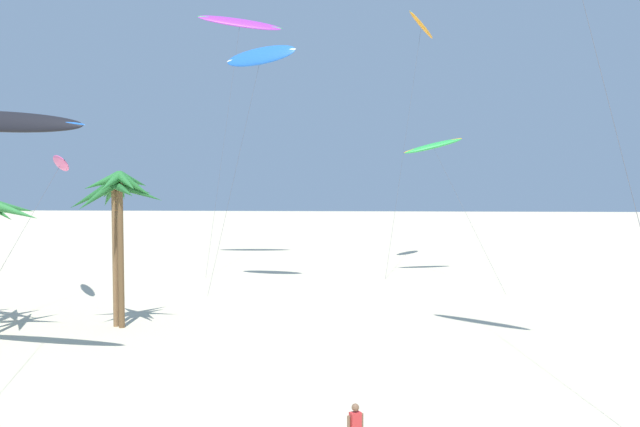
{
  "coord_description": "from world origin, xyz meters",
  "views": [
    {
      "loc": [
        0.84,
        -3.99,
        7.96
      ],
      "look_at": [
        -0.5,
        22.88,
        6.48
      ],
      "focal_mm": 38.26,
      "sensor_mm": 36.0,
      "label": 1
    }
  ],
  "objects_px": {
    "flying_kite_0": "(261,56)",
    "flying_kite_1": "(61,163)",
    "palm_tree_4": "(115,200)",
    "palm_tree_3": "(120,195)",
    "flying_kite_5": "(433,146)",
    "flying_kite_6": "(421,25)",
    "flying_kite_2": "(240,23)"
  },
  "relations": [
    {
      "from": "flying_kite_0",
      "to": "flying_kite_2",
      "type": "xyz_separation_m",
      "value": [
        -3.87,
        14.41,
        5.52
      ]
    },
    {
      "from": "palm_tree_3",
      "to": "flying_kite_0",
      "type": "bearing_deg",
      "value": 66.88
    },
    {
      "from": "flying_kite_5",
      "to": "flying_kite_6",
      "type": "relative_size",
      "value": 0.5
    },
    {
      "from": "flying_kite_1",
      "to": "flying_kite_6",
      "type": "height_order",
      "value": "flying_kite_6"
    },
    {
      "from": "flying_kite_1",
      "to": "flying_kite_6",
      "type": "xyz_separation_m",
      "value": [
        24.37,
        18.4,
        12.36
      ]
    },
    {
      "from": "flying_kite_0",
      "to": "flying_kite_5",
      "type": "height_order",
      "value": "flying_kite_0"
    },
    {
      "from": "flying_kite_2",
      "to": "flying_kite_1",
      "type": "bearing_deg",
      "value": -111.88
    },
    {
      "from": "palm_tree_4",
      "to": "flying_kite_1",
      "type": "height_order",
      "value": "flying_kite_1"
    },
    {
      "from": "flying_kite_0",
      "to": "flying_kite_6",
      "type": "height_order",
      "value": "flying_kite_6"
    },
    {
      "from": "flying_kite_5",
      "to": "flying_kite_6",
      "type": "xyz_separation_m",
      "value": [
        -0.45,
        5.79,
        10.77
      ]
    },
    {
      "from": "flying_kite_1",
      "to": "flying_kite_2",
      "type": "relative_size",
      "value": 0.54
    },
    {
      "from": "flying_kite_2",
      "to": "flying_kite_6",
      "type": "xyz_separation_m",
      "value": [
        16.27,
        -1.77,
        -0.77
      ]
    },
    {
      "from": "flying_kite_1",
      "to": "palm_tree_3",
      "type": "bearing_deg",
      "value": -49.2
    },
    {
      "from": "flying_kite_5",
      "to": "flying_kite_6",
      "type": "height_order",
      "value": "flying_kite_6"
    },
    {
      "from": "flying_kite_2",
      "to": "flying_kite_5",
      "type": "xyz_separation_m",
      "value": [
        16.72,
        -7.56,
        -11.54
      ]
    },
    {
      "from": "palm_tree_3",
      "to": "flying_kite_0",
      "type": "xyz_separation_m",
      "value": [
        5.61,
        13.13,
        9.39
      ]
    },
    {
      "from": "flying_kite_0",
      "to": "flying_kite_1",
      "type": "bearing_deg",
      "value": -154.29
    },
    {
      "from": "palm_tree_4",
      "to": "flying_kite_5",
      "type": "relative_size",
      "value": 0.7
    },
    {
      "from": "flying_kite_1",
      "to": "flying_kite_6",
      "type": "relative_size",
      "value": 0.55
    },
    {
      "from": "palm_tree_3",
      "to": "flying_kite_1",
      "type": "height_order",
      "value": "flying_kite_1"
    },
    {
      "from": "flying_kite_0",
      "to": "flying_kite_1",
      "type": "xyz_separation_m",
      "value": [
        -11.97,
        -5.76,
        -7.61
      ]
    },
    {
      "from": "palm_tree_3",
      "to": "palm_tree_4",
      "type": "height_order",
      "value": "palm_tree_3"
    },
    {
      "from": "palm_tree_4",
      "to": "flying_kite_6",
      "type": "bearing_deg",
      "value": 54.25
    },
    {
      "from": "palm_tree_3",
      "to": "flying_kite_2",
      "type": "distance_m",
      "value": 31.37
    },
    {
      "from": "flying_kite_0",
      "to": "flying_kite_1",
      "type": "height_order",
      "value": "flying_kite_0"
    },
    {
      "from": "flying_kite_2",
      "to": "flying_kite_5",
      "type": "bearing_deg",
      "value": -24.35
    },
    {
      "from": "palm_tree_3",
      "to": "palm_tree_4",
      "type": "bearing_deg",
      "value": 142.64
    },
    {
      "from": "flying_kite_6",
      "to": "flying_kite_0",
      "type": "bearing_deg",
      "value": -134.45
    },
    {
      "from": "palm_tree_3",
      "to": "flying_kite_5",
      "type": "xyz_separation_m",
      "value": [
        18.46,
        19.98,
        3.37
      ]
    },
    {
      "from": "palm_tree_4",
      "to": "flying_kite_2",
      "type": "distance_m",
      "value": 31.3
    },
    {
      "from": "palm_tree_4",
      "to": "flying_kite_0",
      "type": "relative_size",
      "value": 0.45
    },
    {
      "from": "flying_kite_1",
      "to": "flying_kite_5",
      "type": "distance_m",
      "value": 27.88
    }
  ]
}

